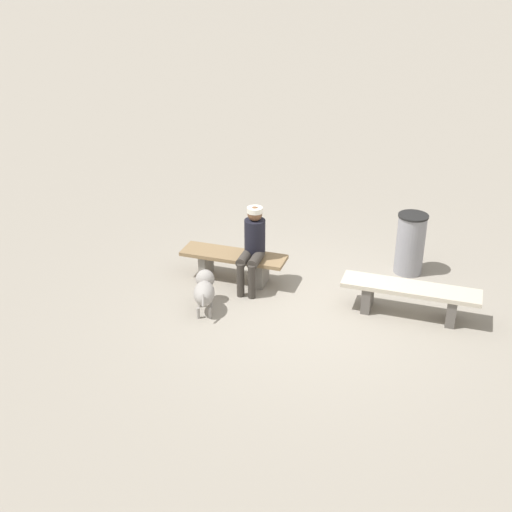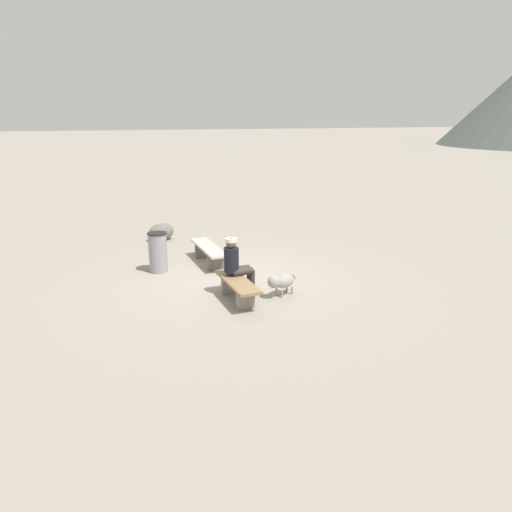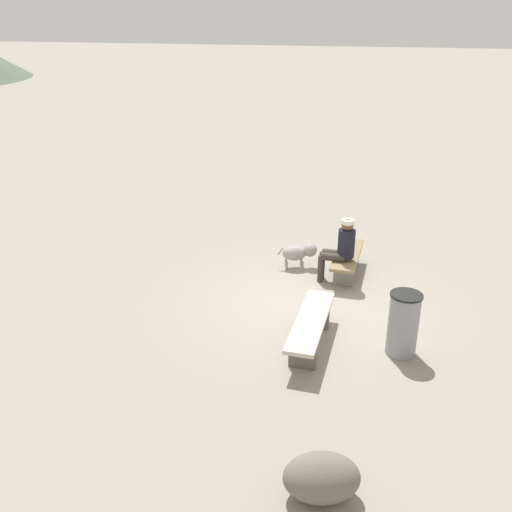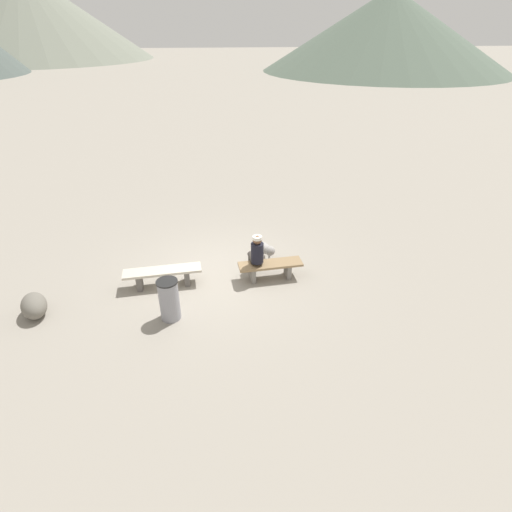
{
  "view_description": "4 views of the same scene",
  "coord_description": "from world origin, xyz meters",
  "px_view_note": "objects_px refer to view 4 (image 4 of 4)",
  "views": [
    {
      "loc": [
        -2.48,
        7.68,
        4.76
      ],
      "look_at": [
        0.67,
        0.28,
        0.8
      ],
      "focal_mm": 46.23,
      "sensor_mm": 36.0,
      "label": 1
    },
    {
      "loc": [
        10.01,
        -2.7,
        3.66
      ],
      "look_at": [
        1.09,
        0.14,
        0.85
      ],
      "focal_mm": 33.48,
      "sensor_mm": 36.0,
      "label": 2
    },
    {
      "loc": [
        -8.17,
        -2.05,
        4.45
      ],
      "look_at": [
        0.47,
        1.2,
        0.49
      ],
      "focal_mm": 38.4,
      "sensor_mm": 36.0,
      "label": 3
    },
    {
      "loc": [
        0.0,
        -8.61,
        5.61
      ],
      "look_at": [
        0.91,
        -0.56,
        0.81
      ],
      "focal_mm": 27.85,
      "sensor_mm": 36.0,
      "label": 4
    }
  ],
  "objects_px": {
    "bench_right": "(270,267)",
    "boulder": "(34,306)",
    "seated_person": "(256,253)",
    "trash_bin": "(169,300)",
    "dog": "(266,249)",
    "bench_left": "(163,274)"
  },
  "relations": [
    {
      "from": "trash_bin",
      "to": "seated_person",
      "type": "bearing_deg",
      "value": 34.05
    },
    {
      "from": "seated_person",
      "to": "trash_bin",
      "type": "xyz_separation_m",
      "value": [
        -2.03,
        -1.37,
        -0.23
      ]
    },
    {
      "from": "bench_left",
      "to": "seated_person",
      "type": "distance_m",
      "value": 2.33
    },
    {
      "from": "bench_left",
      "to": "trash_bin",
      "type": "height_order",
      "value": "trash_bin"
    },
    {
      "from": "bench_left",
      "to": "dog",
      "type": "xyz_separation_m",
      "value": [
        2.66,
        0.96,
        -0.0
      ]
    },
    {
      "from": "bench_right",
      "to": "boulder",
      "type": "xyz_separation_m",
      "value": [
        -5.35,
        -0.88,
        -0.06
      ]
    },
    {
      "from": "bench_right",
      "to": "seated_person",
      "type": "bearing_deg",
      "value": 163.37
    },
    {
      "from": "bench_right",
      "to": "trash_bin",
      "type": "relative_size",
      "value": 1.69
    },
    {
      "from": "trash_bin",
      "to": "boulder",
      "type": "relative_size",
      "value": 1.22
    },
    {
      "from": "seated_person",
      "to": "boulder",
      "type": "bearing_deg",
      "value": -175.4
    },
    {
      "from": "bench_left",
      "to": "boulder",
      "type": "bearing_deg",
      "value": -167.13
    },
    {
      "from": "bench_left",
      "to": "bench_right",
      "type": "distance_m",
      "value": 2.65
    },
    {
      "from": "boulder",
      "to": "bench_right",
      "type": "bearing_deg",
      "value": 9.3
    },
    {
      "from": "bench_left",
      "to": "bench_right",
      "type": "bearing_deg",
      "value": -4.42
    },
    {
      "from": "bench_right",
      "to": "trash_bin",
      "type": "height_order",
      "value": "trash_bin"
    },
    {
      "from": "seated_person",
      "to": "trash_bin",
      "type": "height_order",
      "value": "seated_person"
    },
    {
      "from": "seated_person",
      "to": "boulder",
      "type": "height_order",
      "value": "seated_person"
    },
    {
      "from": "trash_bin",
      "to": "boulder",
      "type": "height_order",
      "value": "trash_bin"
    },
    {
      "from": "bench_right",
      "to": "dog",
      "type": "height_order",
      "value": "dog"
    },
    {
      "from": "bench_right",
      "to": "boulder",
      "type": "height_order",
      "value": "boulder"
    },
    {
      "from": "trash_bin",
      "to": "dog",
      "type": "bearing_deg",
      "value": 43.15
    },
    {
      "from": "trash_bin",
      "to": "bench_left",
      "type": "bearing_deg",
      "value": 101.71
    }
  ]
}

